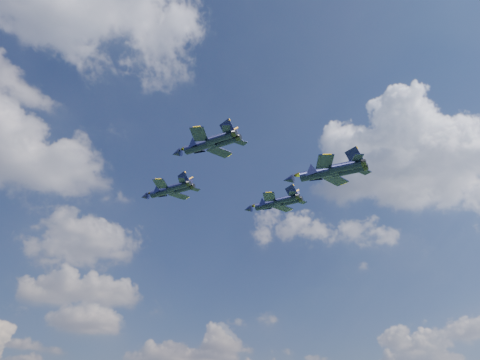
% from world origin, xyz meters
% --- Properties ---
extents(jet_lead, '(11.02, 14.04, 3.48)m').
position_xyz_m(jet_lead, '(-11.13, 12.39, 56.63)').
color(jet_lead, black).
extents(jet_left, '(11.18, 14.29, 3.54)m').
position_xyz_m(jet_left, '(-11.95, -10.40, 55.54)').
color(jet_left, black).
extents(jet_right, '(11.54, 15.00, 3.70)m').
position_xyz_m(jet_right, '(12.98, 7.91, 56.85)').
color(jet_right, black).
extents(jet_slot, '(13.89, 16.03, 4.10)m').
position_xyz_m(jet_slot, '(10.83, -14.33, 53.79)').
color(jet_slot, black).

